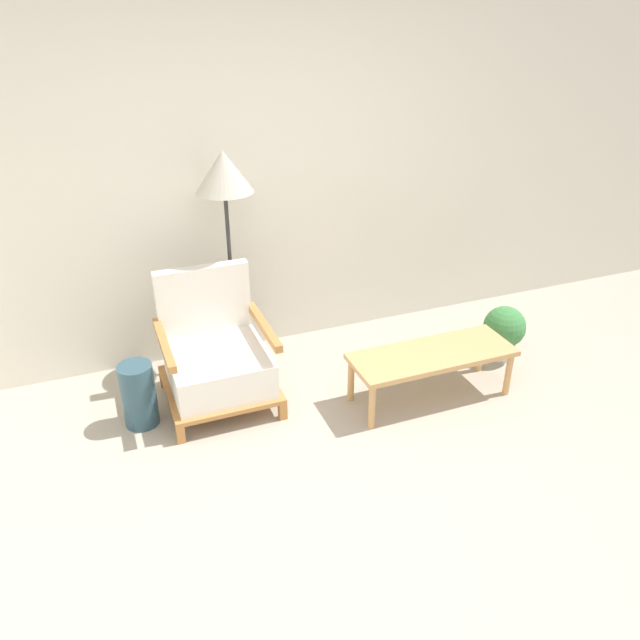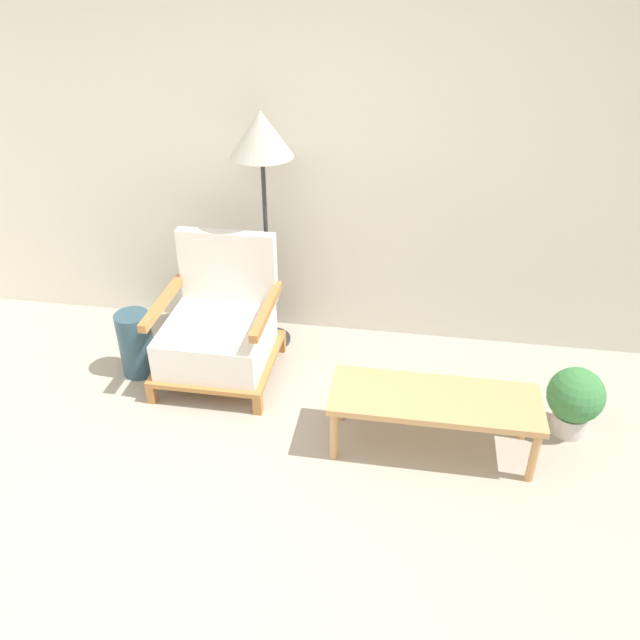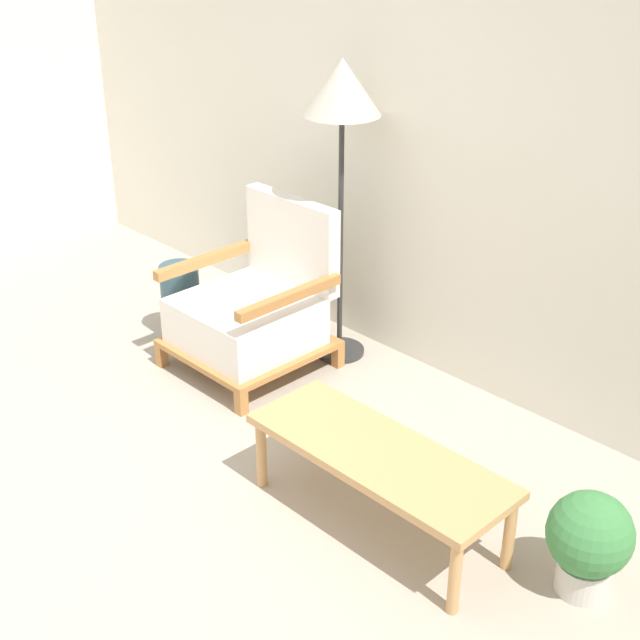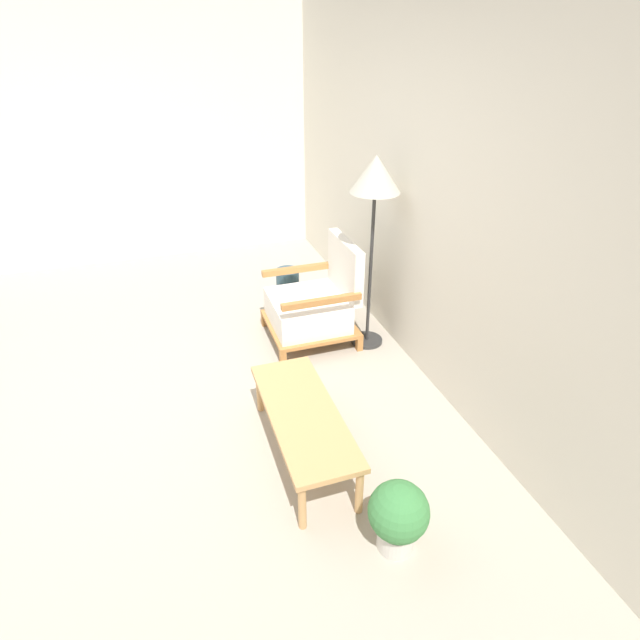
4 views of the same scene
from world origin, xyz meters
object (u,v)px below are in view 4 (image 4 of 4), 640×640
(armchair, at_px, (314,304))
(vase, at_px, (288,291))
(coffee_table, at_px, (303,416))
(floor_lamp, at_px, (375,185))
(potted_plant, at_px, (398,515))

(armchair, bearing_deg, vase, -170.34)
(armchair, bearing_deg, coffee_table, -20.74)
(armchair, relative_size, coffee_table, 0.78)
(vase, bearing_deg, coffee_table, -12.61)
(armchair, relative_size, floor_lamp, 0.55)
(coffee_table, distance_m, vase, 1.88)
(coffee_table, xyz_separation_m, potted_plant, (0.76, 0.26, -0.08))
(floor_lamp, bearing_deg, potted_plant, -19.00)
(floor_lamp, xyz_separation_m, coffee_table, (1.09, -0.90, -1.03))
(armchair, distance_m, floor_lamp, 1.12)
(armchair, relative_size, vase, 2.00)
(vase, distance_m, potted_plant, 2.60)
(coffee_table, bearing_deg, vase, 167.39)
(floor_lamp, height_order, coffee_table, floor_lamp)
(potted_plant, bearing_deg, vase, 176.62)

